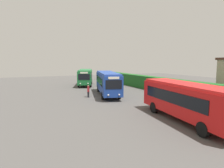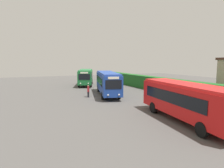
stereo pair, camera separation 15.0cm
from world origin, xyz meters
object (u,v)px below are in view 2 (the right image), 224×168
at_px(bus_blue, 108,82).
at_px(person_right, 88,91).
at_px(bus_green, 86,76).
at_px(person_left, 100,79).
at_px(bus_red, 186,100).
at_px(person_center, 116,86).

relative_size(bus_blue, person_right, 6.45).
height_order(bus_green, person_left, bus_green).
bearing_deg(person_left, bus_green, 33.92).
xyz_separation_m(bus_green, person_right, (12.50, -3.37, -0.98)).
distance_m(bus_red, person_left, 27.88).
xyz_separation_m(bus_blue, person_center, (-2.21, 2.44, -0.90)).
bearing_deg(person_center, bus_green, -36.62).
relative_size(bus_green, bus_blue, 0.84).
relative_size(person_left, person_center, 1.02).
bearing_deg(person_left, bus_blue, 81.19).
distance_m(bus_green, person_left, 4.34).
bearing_deg(bus_red, bus_green, -171.40).
relative_size(bus_blue, person_center, 5.81).
bearing_deg(person_center, person_left, -57.41).
relative_size(bus_red, person_center, 5.58).
bearing_deg(person_left, bus_red, 91.10).
height_order(bus_green, bus_blue, bus_blue).
bearing_deg(person_left, person_right, 71.20).
distance_m(bus_green, person_right, 12.98).
bearing_deg(bus_blue, person_left, 178.78).
distance_m(bus_blue, person_left, 14.38).
bearing_deg(bus_green, person_left, 136.01).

